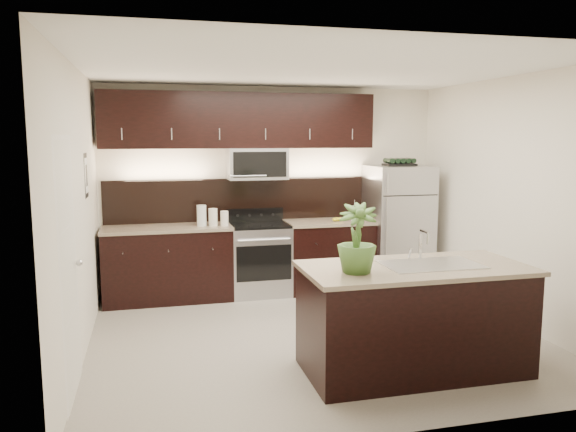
# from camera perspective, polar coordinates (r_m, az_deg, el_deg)

# --- Properties ---
(ground) EXTENTS (4.50, 4.50, 0.00)m
(ground) POSITION_cam_1_polar(r_m,az_deg,el_deg) (5.95, 2.69, -12.06)
(ground) COLOR gray
(ground) RESTS_ON ground
(room_walls) EXTENTS (4.52, 4.02, 2.71)m
(room_walls) POSITION_cam_1_polar(r_m,az_deg,el_deg) (5.53, 1.81, 4.43)
(room_walls) COLOR silver
(room_walls) RESTS_ON ground
(counter_run) EXTENTS (3.51, 0.65, 0.94)m
(counter_run) POSITION_cam_1_polar(r_m,az_deg,el_deg) (7.31, -4.52, -4.43)
(counter_run) COLOR black
(counter_run) RESTS_ON ground
(upper_fixtures) EXTENTS (3.49, 0.40, 1.66)m
(upper_fixtures) POSITION_cam_1_polar(r_m,az_deg,el_deg) (7.28, -4.65, 8.76)
(upper_fixtures) COLOR black
(upper_fixtures) RESTS_ON counter_run
(island) EXTENTS (1.96, 0.96, 0.94)m
(island) POSITION_cam_1_polar(r_m,az_deg,el_deg) (5.11, 12.64, -10.08)
(island) COLOR black
(island) RESTS_ON ground
(sink_faucet) EXTENTS (0.84, 0.50, 0.28)m
(sink_faucet) POSITION_cam_1_polar(r_m,az_deg,el_deg) (5.06, 14.29, -4.63)
(sink_faucet) COLOR silver
(sink_faucet) RESTS_ON island
(refrigerator) EXTENTS (0.80, 0.72, 1.66)m
(refrigerator) POSITION_cam_1_polar(r_m,az_deg,el_deg) (7.80, 11.09, -1.07)
(refrigerator) COLOR #B2B2B7
(refrigerator) RESTS_ON ground
(wine_rack) EXTENTS (0.41, 0.25, 0.10)m
(wine_rack) POSITION_cam_1_polar(r_m,az_deg,el_deg) (7.72, 11.26, 5.36)
(wine_rack) COLOR black
(wine_rack) RESTS_ON refrigerator
(plant) EXTENTS (0.40, 0.40, 0.57)m
(plant) POSITION_cam_1_polar(r_m,az_deg,el_deg) (4.60, 7.02, -2.26)
(plant) COLOR #3C6227
(plant) RESTS_ON island
(canisters) EXTENTS (0.39, 0.17, 0.26)m
(canisters) POSITION_cam_1_polar(r_m,az_deg,el_deg) (7.08, -7.90, -0.07)
(canisters) COLOR silver
(canisters) RESTS_ON counter_run
(french_press) EXTENTS (0.09, 0.09, 0.27)m
(french_press) POSITION_cam_1_polar(r_m,az_deg,el_deg) (7.54, 6.76, 0.32)
(french_press) COLOR silver
(french_press) RESTS_ON counter_run
(bananas) EXTENTS (0.19, 0.16, 0.05)m
(bananas) POSITION_cam_1_polar(r_m,az_deg,el_deg) (7.43, 4.72, -0.34)
(bananas) COLOR gold
(bananas) RESTS_ON counter_run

